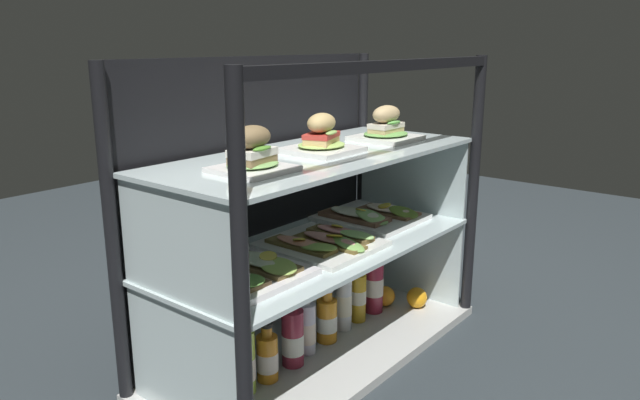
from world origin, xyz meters
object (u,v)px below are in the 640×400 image
object	(u,v)px
plated_roll_sandwich_center	(386,128)
open_sandwich_tray_near_right_corner	(324,242)
juice_bottle_back_right	(218,379)
orange_fruit_beside_bottles	(417,297)
open_sandwich_tray_near_left_corner	(244,271)
juice_bottle_front_middle	(328,320)
plated_roll_sandwich_left_of_center	(252,154)
juice_bottle_near_post	(358,296)
juice_bottle_front_right_end	(344,303)
juice_bottle_front_left_end	(374,286)
juice_bottle_front_second	(307,328)
open_sandwich_tray_mid_right	(372,215)
juice_bottle_back_left	(293,338)
orange_fruit_near_left_post	(386,296)
juice_bottle_back_center	(267,357)
juice_bottle_front_fourth	(245,361)
plated_roll_sandwich_right_of_center	(323,139)

from	to	relation	value
plated_roll_sandwich_center	open_sandwich_tray_near_right_corner	bearing A→B (deg)	179.96
juice_bottle_back_right	orange_fruit_beside_bottles	xyz separation A→B (m)	(0.93, -0.10, -0.05)
open_sandwich_tray_near_left_corner	juice_bottle_front_middle	xyz separation A→B (m)	(0.39, 0.00, -0.30)
plated_roll_sandwich_left_of_center	juice_bottle_near_post	size ratio (longest dim) A/B	0.81
juice_bottle_front_right_end	juice_bottle_front_left_end	xyz separation A→B (m)	(0.19, -0.00, 0.00)
juice_bottle_front_second	juice_bottle_front_left_end	bearing A→B (deg)	1.16
open_sandwich_tray_near_right_corner	open_sandwich_tray_mid_right	bearing A→B (deg)	9.00
orange_fruit_beside_bottles	plated_roll_sandwich_left_of_center	bearing A→B (deg)	175.31
juice_bottle_front_second	juice_bottle_front_middle	world-z (taller)	juice_bottle_front_second
juice_bottle_front_middle	juice_bottle_front_right_end	size ratio (longest dim) A/B	0.79
open_sandwich_tray_near_right_corner	open_sandwich_tray_mid_right	xyz separation A→B (m)	(0.35, 0.06, 0.00)
juice_bottle_back_left	orange_fruit_near_left_post	xyz separation A→B (m)	(0.56, 0.01, -0.05)
juice_bottle_back_right	juice_bottle_near_post	xyz separation A→B (m)	(0.70, 0.02, 0.01)
juice_bottle_back_left	juice_bottle_front_second	distance (m)	0.09
plated_roll_sandwich_left_of_center	orange_fruit_beside_bottles	xyz separation A→B (m)	(0.80, -0.07, -0.67)
juice_bottle_back_center	plated_roll_sandwich_left_of_center	bearing A→B (deg)	-158.97
open_sandwich_tray_mid_right	open_sandwich_tray_near_right_corner	bearing A→B (deg)	-171.00
juice_bottle_back_right	juice_bottle_near_post	world-z (taller)	juice_bottle_near_post
juice_bottle_front_second	juice_bottle_near_post	distance (m)	0.30
juice_bottle_front_second	juice_bottle_front_right_end	world-z (taller)	juice_bottle_front_right_end
open_sandwich_tray_near_right_corner	juice_bottle_back_right	distance (m)	0.54
open_sandwich_tray_mid_right	orange_fruit_beside_bottles	world-z (taller)	open_sandwich_tray_mid_right
juice_bottle_front_right_end	juice_bottle_near_post	size ratio (longest dim) A/B	1.04
juice_bottle_back_center	orange_fruit_beside_bottles	world-z (taller)	juice_bottle_back_center
open_sandwich_tray_near_right_corner	juice_bottle_near_post	bearing A→B (deg)	7.52
juice_bottle_front_left_end	orange_fruit_beside_bottles	world-z (taller)	juice_bottle_front_left_end
juice_bottle_front_left_end	open_sandwich_tray_near_right_corner	bearing A→B (deg)	-174.86
juice_bottle_front_second	juice_bottle_near_post	bearing A→B (deg)	1.71
open_sandwich_tray_near_left_corner	orange_fruit_beside_bottles	xyz separation A→B (m)	(0.82, -0.10, -0.34)
juice_bottle_back_left	juice_bottle_front_left_end	world-z (taller)	juice_bottle_front_left_end
plated_roll_sandwich_center	orange_fruit_beside_bottles	xyz separation A→B (m)	(0.13, -0.08, -0.67)
juice_bottle_near_post	juice_bottle_front_left_end	distance (m)	0.10
juice_bottle_back_right	juice_bottle_near_post	size ratio (longest dim) A/B	0.91
juice_bottle_back_left	orange_fruit_beside_bottles	distance (m)	0.63
open_sandwich_tray_near_right_corner	juice_bottle_back_left	world-z (taller)	open_sandwich_tray_near_right_corner
open_sandwich_tray_near_right_corner	juice_bottle_back_right	world-z (taller)	open_sandwich_tray_near_right_corner
open_sandwich_tray_near_left_corner	juice_bottle_back_left	bearing A→B (deg)	-1.73
plated_roll_sandwich_left_of_center	orange_fruit_near_left_post	bearing A→B (deg)	2.64
juice_bottle_front_fourth	orange_fruit_beside_bottles	distance (m)	0.84
juice_bottle_front_second	juice_bottle_front_right_end	distance (m)	0.22
juice_bottle_front_middle	juice_bottle_near_post	xyz separation A→B (m)	(0.19, 0.01, 0.02)
juice_bottle_front_middle	orange_fruit_near_left_post	world-z (taller)	juice_bottle_front_middle
juice_bottle_back_left	juice_bottle_front_left_end	bearing A→B (deg)	2.44
juice_bottle_front_second	open_sandwich_tray_near_left_corner	bearing A→B (deg)	-178.62
open_sandwich_tray_near_left_corner	plated_roll_sandwich_right_of_center	bearing A→B (deg)	0.64
juice_bottle_front_right_end	juice_bottle_front_left_end	size ratio (longest dim) A/B	1.00
plated_roll_sandwich_left_of_center	juice_bottle_back_left	xyz separation A→B (m)	(0.18, 0.02, -0.62)
plated_roll_sandwich_right_of_center	juice_bottle_near_post	distance (m)	0.65
orange_fruit_beside_bottles	juice_bottle_front_left_end	bearing A→B (deg)	140.69
juice_bottle_front_second	orange_fruit_beside_bottles	distance (m)	0.55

